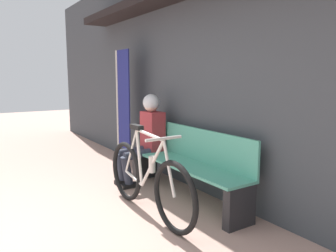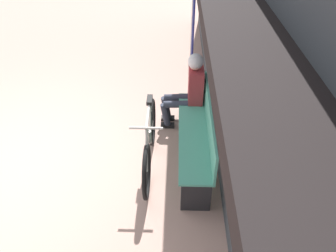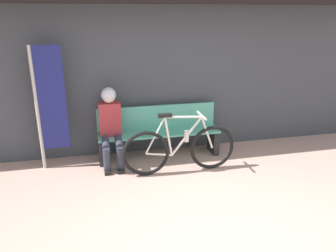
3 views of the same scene
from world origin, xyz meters
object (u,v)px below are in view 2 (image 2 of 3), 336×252
at_px(bicycle, 150,143).
at_px(person_seated, 189,86).
at_px(park_bench_near, 198,133).
at_px(banner_pole, 192,41).

distance_m(bicycle, person_seated, 1.16).
relative_size(park_bench_near, person_seated, 1.62).
relative_size(person_seated, banner_pole, 0.65).
xyz_separation_m(bicycle, banner_pole, (-1.87, 0.60, 0.68)).
relative_size(park_bench_near, banner_pole, 1.06).
bearing_deg(person_seated, park_bench_near, 8.74).
height_order(park_bench_near, bicycle, bicycle).
bearing_deg(person_seated, bicycle, -28.84).
bearing_deg(banner_pole, park_bench_near, 2.02).
bearing_deg(banner_pole, bicycle, -17.81).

